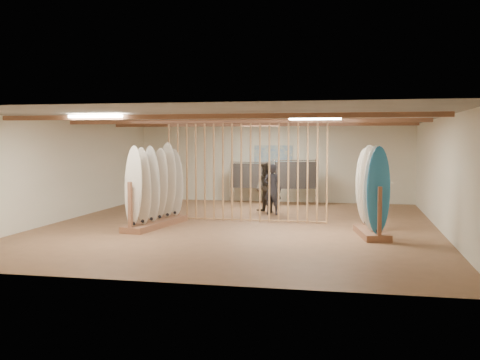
% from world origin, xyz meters
% --- Properties ---
extents(floor, '(12.00, 12.00, 0.00)m').
position_xyz_m(floor, '(0.00, 0.00, 0.00)').
color(floor, '#926646').
rests_on(floor, ground).
extents(ceiling, '(12.00, 12.00, 0.00)m').
position_xyz_m(ceiling, '(0.00, 0.00, 2.80)').
color(ceiling, gray).
rests_on(ceiling, ground).
extents(wall_back, '(12.00, 0.00, 12.00)m').
position_xyz_m(wall_back, '(0.00, 6.00, 1.40)').
color(wall_back, white).
rests_on(wall_back, ground).
extents(wall_front, '(12.00, 0.00, 12.00)m').
position_xyz_m(wall_front, '(0.00, -6.00, 1.40)').
color(wall_front, white).
rests_on(wall_front, ground).
extents(wall_left, '(0.00, 12.00, 12.00)m').
position_xyz_m(wall_left, '(-5.00, 0.00, 1.40)').
color(wall_left, white).
rests_on(wall_left, ground).
extents(wall_right, '(0.00, 12.00, 12.00)m').
position_xyz_m(wall_right, '(5.00, 0.00, 1.40)').
color(wall_right, white).
rests_on(wall_right, ground).
extents(ceiling_slats, '(9.50, 6.12, 0.10)m').
position_xyz_m(ceiling_slats, '(0.00, 0.00, 2.72)').
color(ceiling_slats, '#956143').
rests_on(ceiling_slats, ground).
extents(light_panels, '(1.20, 0.35, 0.06)m').
position_xyz_m(light_panels, '(0.00, 0.00, 2.74)').
color(light_panels, white).
rests_on(light_panels, ground).
extents(bamboo_partition, '(4.45, 0.05, 2.78)m').
position_xyz_m(bamboo_partition, '(0.00, 0.80, 1.40)').
color(bamboo_partition, tan).
rests_on(bamboo_partition, ground).
extents(poster, '(1.40, 0.03, 0.90)m').
position_xyz_m(poster, '(0.00, 5.98, 1.60)').
color(poster, '#3471B7').
rests_on(poster, ground).
extents(rack_left, '(0.95, 2.63, 2.08)m').
position_xyz_m(rack_left, '(-2.10, -0.59, 0.71)').
color(rack_left, '#956143').
rests_on(rack_left, floor).
extents(rack_right, '(0.86, 1.83, 2.04)m').
position_xyz_m(rack_right, '(3.32, -0.96, 0.69)').
color(rack_right, '#956143').
rests_on(rack_right, floor).
extents(clothing_rack_a, '(1.40, 0.52, 1.51)m').
position_xyz_m(clothing_rack_a, '(-0.71, 5.28, 0.98)').
color(clothing_rack_a, silver).
rests_on(clothing_rack_a, floor).
extents(clothing_rack_b, '(1.44, 0.75, 1.60)m').
position_xyz_m(clothing_rack_b, '(0.92, 4.94, 1.04)').
color(clothing_rack_b, silver).
rests_on(clothing_rack_b, floor).
extents(shopper_a, '(0.72, 0.58, 1.74)m').
position_xyz_m(shopper_a, '(0.51, 2.37, 0.87)').
color(shopper_a, '#2A2A32').
rests_on(shopper_a, floor).
extents(shopper_b, '(1.09, 1.04, 1.78)m').
position_xyz_m(shopper_b, '(0.25, 2.84, 0.89)').
color(shopper_b, '#3F3931').
rests_on(shopper_b, floor).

